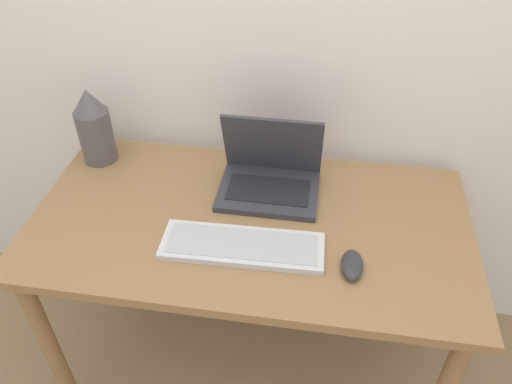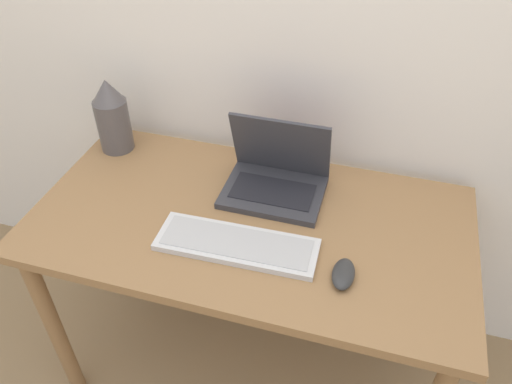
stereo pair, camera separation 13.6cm
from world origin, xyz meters
TOP-DOWN VIEW (x-y plane):
  - desk at (0.00, 0.33)m, footprint 1.25×0.66m
  - laptop at (0.04, 0.48)m, footprint 0.30×0.23m
  - keyboard at (-0.00, 0.21)m, footprint 0.44×0.15m
  - mouse at (0.29, 0.18)m, footprint 0.06×0.11m
  - vase at (-0.53, 0.55)m, footprint 0.11×0.11m

SIDE VIEW (x-z plane):
  - desk at x=0.00m, z-range 0.27..0.99m
  - keyboard at x=0.00m, z-range 0.72..0.74m
  - mouse at x=0.29m, z-range 0.72..0.76m
  - laptop at x=0.04m, z-range 0.66..0.89m
  - vase at x=-0.53m, z-range 0.72..0.97m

